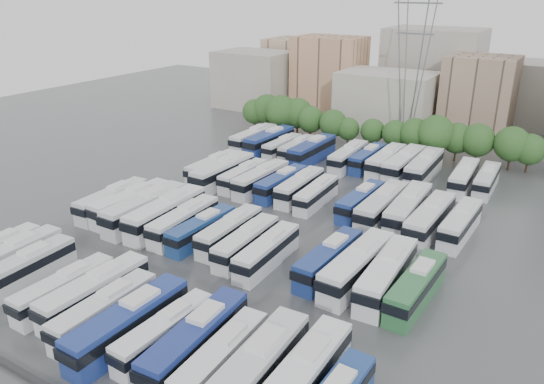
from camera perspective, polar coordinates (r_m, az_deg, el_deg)
The scene contains 52 objects.
ground at distance 68.44m, azimuth -0.85°, elevation -4.35°, with size 220.00×220.00×0.00m, color #424447.
tree_line at distance 103.52m, azimuth 10.84°, elevation 6.94°, with size 64.76×8.07×8.50m.
city_buildings at distance 132.12m, azimuth 13.47°, elevation 11.37°, with size 102.00×35.00×20.00m.
electricity_pylon at distance 107.16m, azimuth 15.00°, elevation 14.83°, with size 9.00×6.91×33.83m.
bus_r0_s1 at distance 65.19m, azimuth -26.17°, elevation -6.35°, with size 2.90×11.91×3.72m.
bus_r0_s2 at distance 62.19m, azimuth -25.07°, elevation -7.51°, with size 3.04×11.88×3.70m.
bus_r0_s4 at distance 57.15m, azimuth -21.45°, elevation -9.66°, with size 2.62×11.14×3.48m.
bus_r0_s5 at distance 55.25m, azimuth -18.53°, elevation -10.16°, with size 2.90×12.29×3.84m.
bus_r0_s6 at distance 52.32m, azimuth -17.54°, elevation -12.10°, with size 2.58×11.52×3.61m.
bus_r0_s7 at distance 49.69m, azimuth -15.16°, elevation -13.47°, with size 3.05×12.97×4.06m.
bus_r0_s8 at distance 48.43m, azimuth -11.44°, elevation -14.58°, with size 2.82×10.97×3.41m.
bus_r0_s9 at distance 46.66m, azimuth -8.20°, elevation -15.49°, with size 3.41×12.77×3.97m.
bus_r0_s10 at distance 44.91m, azimuth -5.48°, elevation -17.40°, with size 2.90×11.31×3.52m.
bus_r0_s11 at distance 43.05m, azimuth -1.86°, elevation -18.73°, with size 3.43×13.49×4.20m.
bus_r0_s12 at distance 42.59m, azimuth 3.26°, elevation -19.43°, with size 2.95×12.88×4.03m.
bus_r1_s0 at distance 76.73m, azimuth -16.79°, elevation -0.86°, with size 3.11×12.12×3.77m.
bus_r1_s1 at distance 74.76m, azimuth -14.89°, elevation -1.15°, with size 3.38×12.86×4.00m.
bus_r1_s2 at distance 72.16m, azimuth -13.47°, elevation -1.74°, with size 3.13×13.61×4.26m.
bus_r1_s3 at distance 70.23m, azimuth -11.35°, elevation -2.23°, with size 3.45×13.63×4.24m.
bus_r1_s4 at distance 68.04m, azimuth -9.46°, elevation -3.11°, with size 3.12×12.07×3.76m.
bus_r1_s5 at distance 65.91m, azimuth -7.59°, elevation -3.98°, with size 2.73×11.09×3.46m.
bus_r1_s6 at distance 64.91m, azimuth -4.59°, elevation -4.21°, with size 2.80×11.49×3.59m.
bus_r1_s7 at distance 62.09m, azimuth -2.80°, elevation -5.43°, with size 2.90×11.47×3.57m.
bus_r1_s8 at distance 59.98m, azimuth -0.54°, elevation -6.43°, with size 2.85×11.43×3.56m.
bus_r1_s10 at distance 58.66m, azimuth 6.14°, elevation -7.17°, with size 3.14×11.95×3.72m.
bus_r1_s11 at distance 57.30m, azimuth 9.14°, elevation -7.84°, with size 3.52×13.33×4.15m.
bus_r1_s12 at distance 56.37m, azimuth 12.24°, elevation -8.65°, with size 3.32×13.07×4.07m.
bus_r1_s13 at distance 55.26m, azimuth 15.25°, elevation -9.82°, with size 2.98×11.92×3.71m.
bus_r2_s1 at distance 87.28m, azimuth -6.33°, elevation 2.66°, with size 2.62×11.93×3.74m.
bus_r2_s2 at distance 84.12m, azimuth -5.29°, elevation 2.14°, with size 3.15×13.49×4.22m.
bus_r2_s3 at distance 83.41m, azimuth -3.10°, elevation 1.75°, with size 2.49×11.02×3.45m.
bus_r2_s4 at distance 81.29m, azimuth -1.20°, elevation 1.39°, with size 3.04×12.30×3.84m.
bus_r2_s5 at distance 80.00m, azimuth 1.00°, elevation 0.96°, with size 2.93×11.58×3.61m.
bus_r2_s6 at distance 78.59m, azimuth 3.00°, elevation 0.58°, with size 2.87×11.79×3.68m.
bus_r2_s7 at distance 76.34m, azimuth 4.80°, elevation -0.23°, with size 2.78×10.94×3.41m.
bus_r2_s9 at distance 74.40m, azimuth 9.51°, elevation -0.98°, with size 2.93×11.58×3.61m.
bus_r2_s10 at distance 72.53m, azimuth 11.75°, elevation -1.51°, with size 3.04×13.32×4.17m.
bus_r2_s11 at distance 72.36m, azimuth 14.41°, elevation -1.77°, with size 3.45×13.67×4.26m.
bus_r2_s12 at distance 70.17m, azimuth 16.62°, elevation -2.80°, with size 3.19×13.28×4.15m.
bus_r2_s13 at distance 70.53m, azimuth 19.61°, elevation -3.21°, with size 2.96×12.09×3.77m.
bus_r3_s0 at distance 102.87m, azimuth -1.99°, elevation 5.79°, with size 2.85×12.94×4.06m.
bus_r3_s1 at distance 101.02m, azimuth -0.27°, elevation 5.54°, with size 3.54×13.39×4.16m.
bus_r3_s2 at distance 98.70m, azimuth 1.11°, elevation 4.92°, with size 2.61×10.86×3.39m.
bus_r3_s3 at distance 97.29m, azimuth 2.75°, elevation 4.68°, with size 2.72×11.20×3.50m.
bus_r3_s4 at distance 95.10m, azimuth 4.34°, elevation 4.45°, with size 3.22×13.35×4.17m.
bus_r3_s6 at distance 92.89m, azimuth 8.20°, elevation 3.78°, with size 3.03×12.43×3.88m.
bus_r3_s7 at distance 93.15m, azimuth 10.26°, elevation 3.61°, with size 2.70×11.47×3.58m.
bus_r3_s8 at distance 91.58m, azimuth 12.17°, elevation 3.29°, with size 2.85×12.74×3.99m.
bus_r3_s9 at distance 90.31m, azimuth 14.02°, elevation 2.96°, with size 3.34×13.66×4.26m.
bus_r3_s10 at distance 89.27m, azimuth 16.04°, elevation 2.54°, with size 3.28×13.72×4.29m.
bus_r3_s12 at distance 87.39m, azimuth 19.92°, elevation 1.52°, with size 3.24×12.34×3.84m.
bus_r3_s13 at distance 87.80m, azimuth 22.08°, elevation 1.21°, with size 2.83×11.39×3.55m.
Camera 1 is at (33.04, -51.95, 29.88)m, focal length 35.00 mm.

